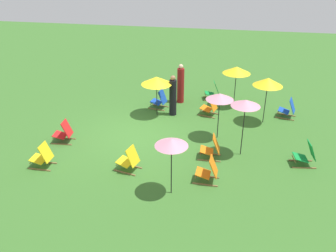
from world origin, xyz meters
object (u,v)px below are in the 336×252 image
deckchair_6 (64,133)px  umbrella_0 (157,80)px  deckchair_4 (208,171)px  person_1 (173,97)px  deckchair_0 (129,160)px  deckchair_9 (306,155)px  umbrella_1 (246,103)px  person_0 (181,85)px  deckchair_2 (210,107)px  umbrella_5 (171,142)px  umbrella_3 (268,82)px  deckchair_3 (212,148)px  umbrella_4 (220,97)px  deckchair_7 (213,92)px  deckchair_1 (288,109)px  deckchair_8 (160,100)px  deckchair_5 (43,157)px  umbrella_2 (237,70)px

deckchair_6 → umbrella_0: umbrella_0 is taller
deckchair_4 → person_1: size_ratio=0.48×
deckchair_0 → deckchair_9: bearing=117.4°
umbrella_0 → umbrella_1: 4.35m
deckchair_0 → person_0: 5.84m
deckchair_2 → person_1: bearing=-64.9°
deckchair_6 → umbrella_5: umbrella_5 is taller
umbrella_1 → umbrella_3: umbrella_1 is taller
deckchair_3 → umbrella_0: umbrella_0 is taller
umbrella_3 → person_1: size_ratio=1.09×
deckchair_4 → umbrella_4: umbrella_4 is taller
deckchair_7 → umbrella_5: (7.30, -0.65, 1.29)m
deckchair_3 → deckchair_6: same height
umbrella_3 → deckchair_0: bearing=-45.1°
deckchair_1 → umbrella_0: umbrella_0 is taller
deckchair_3 → deckchair_9: 3.00m
deckchair_1 → deckchair_6: bearing=-51.7°
deckchair_3 → deckchair_8: size_ratio=0.99×
deckchair_9 → umbrella_0: (-2.89, -5.50, 1.15)m
umbrella_1 → person_0: bearing=-146.8°
deckchair_1 → deckchair_2: 3.20m
deckchair_6 → umbrella_5: bearing=57.9°
deckchair_0 → deckchair_4: same height
deckchair_0 → deckchair_4: (0.15, 2.49, 0.00)m
deckchair_2 → person_1: size_ratio=0.50×
deckchair_2 → umbrella_1: umbrella_1 is taller
deckchair_3 → deckchair_6: (-0.13, -5.29, 0.00)m
deckchair_8 → umbrella_4: 3.70m
deckchair_8 → umbrella_5: bearing=26.6°
deckchair_7 → deckchair_2: bearing=-11.7°
deckchair_4 → deckchair_7: same height
deckchair_7 → person_0: (0.63, -1.42, 0.47)m
deckchair_6 → deckchair_7: size_ratio=0.99×
deckchair_5 → deckchair_9: same height
deckchair_5 → umbrella_5: 4.49m
deckchair_0 → umbrella_1: umbrella_1 is taller
umbrella_1 → person_0: umbrella_1 is taller
deckchair_0 → deckchair_8: (-4.93, -0.05, 0.00)m
umbrella_2 → person_0: (0.02, -2.39, -0.81)m
deckchair_6 → deckchair_8: bearing=137.8°
deckchair_3 → deckchair_9: same height
deckchair_2 → deckchair_4: 4.76m
deckchair_5 → umbrella_4: 6.26m
person_1 → person_0: bearing=-175.4°
deckchair_2 → deckchair_9: bearing=62.5°
deckchair_9 → umbrella_1: umbrella_1 is taller
deckchair_6 → deckchair_9: 8.30m
deckchair_5 → umbrella_2: size_ratio=0.46×
deckchair_1 → umbrella_0: size_ratio=0.51×
umbrella_2 → deckchair_7: bearing=-122.0°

